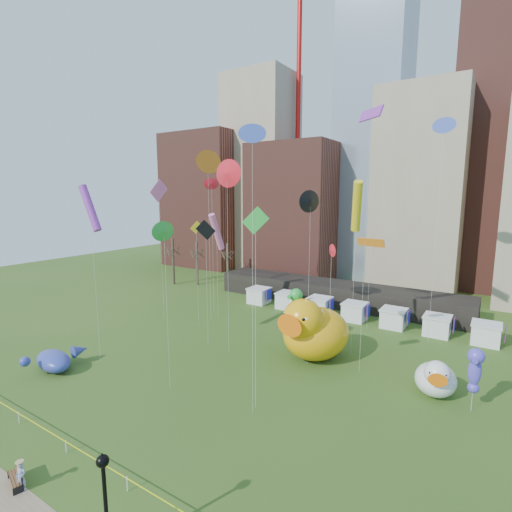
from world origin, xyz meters
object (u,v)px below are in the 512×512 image
Objects in this scene: whale_inflatable at (55,360)px; woman at (21,477)px; seahorse_green at (297,304)px; lamppost at (105,496)px; big_duck at (313,330)px; park_bench at (17,476)px; small_duck at (436,378)px; seahorse_purple at (475,367)px.

whale_inflatable is 16.32m from woman.
seahorse_green is 27.65m from lamppost.
big_duck is 4.88× the size of park_bench.
small_duck is 29.96m from woman.
lamppost is at bearing -19.35° from woman.
seahorse_purple is (17.32, -4.38, -1.05)m from seahorse_green.
seahorse_purple is 36.60m from whale_inflatable.
whale_inflatable is 15.70m from park_bench.
big_duck is 11.72m from small_duck.
lamppost reaches higher than seahorse_purple.
big_duck is at bearing 171.32° from seahorse_purple.
seahorse_purple is at bearing -30.81° from small_duck.
seahorse_green is at bearing 156.57° from small_duck.
small_duck is at bearing 66.72° from lamppost.
small_duck is 0.87× the size of lamppost.
big_duck is 1.41× the size of seahorse_green.
whale_inflatable is (-16.66, -17.69, -3.75)m from seahorse_green.
big_duck is at bearing 163.89° from small_duck.
seahorse_purple is 0.84× the size of whale_inflatable.
park_bench is 0.34× the size of lamppost.
small_duck is at bearing 33.92° from whale_inflatable.
seahorse_green is 1.19× the size of lamppost.
whale_inflatable is 3.61× the size of woman.
big_duck is 1.49× the size of whale_inflatable.
seahorse_purple is at bearing 28.41° from woman.
big_duck is at bearing -18.34° from seahorse_green.
seahorse_green is 27.83m from park_bench.
small_duck is 2.79× the size of woman.
small_duck is (11.57, -1.15, -1.48)m from big_duck.
small_duck reaches higher than park_bench.
big_duck is at bearing 56.14° from woman.
seahorse_purple is at bearing 63.27° from park_bench.
seahorse_green is 24.59m from whale_inflatable.
big_duck reaches higher than whale_inflatable.
park_bench is (-18.77, -23.82, -1.07)m from small_duck.
small_duck is 3.58m from seahorse_purple.
seahorse_purple is 3.03× the size of woman.
lamppost reaches higher than park_bench.
big_duck is 26.11m from park_bench.
park_bench is 0.81m from woman.
seahorse_purple is at bearing 30.69° from whale_inflatable.
small_duck is 26.08m from lamppost.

